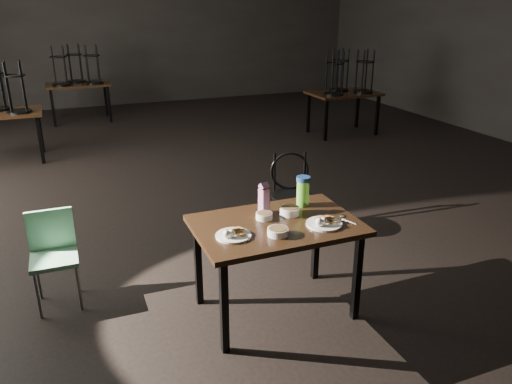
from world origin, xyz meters
name	(u,v)px	position (x,y,z in m)	size (l,w,h in m)	color
main_table	(276,233)	(-0.76, -2.91, 0.67)	(1.20, 0.80, 0.75)	black
plate_left	(233,234)	(-1.13, -3.00, 0.77)	(0.25, 0.25, 0.08)	white
plate_right	(324,222)	(-0.46, -3.07, 0.77)	(0.26, 0.26, 0.09)	white
bowl_near	(264,216)	(-0.82, -2.81, 0.78)	(0.12, 0.12, 0.05)	white
bowl_far	(290,211)	(-0.61, -2.80, 0.78)	(0.15, 0.15, 0.06)	white
bowl_big	(278,231)	(-0.84, -3.09, 0.78)	(0.15, 0.15, 0.05)	white
juice_carton	(264,199)	(-0.78, -2.71, 0.87)	(0.08, 0.08, 0.25)	#88186F
water_bottle	(303,191)	(-0.44, -2.68, 0.87)	(0.12, 0.12, 0.24)	#75D83F
spoon	(343,216)	(-0.25, -3.00, 0.75)	(0.06, 0.20, 0.01)	silver
bentwood_chair	(291,189)	(-0.08, -1.74, 0.51)	(0.45, 0.44, 0.86)	black
school_chair	(53,250)	(-2.32, -2.13, 0.46)	(0.36, 0.36, 0.76)	#7FC699
bg_table_right	(344,91)	(2.62, 1.70, 0.78)	(1.20, 0.80, 1.48)	black
bg_table_far	(78,82)	(-1.69, 4.53, 0.78)	(1.20, 0.80, 1.48)	black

